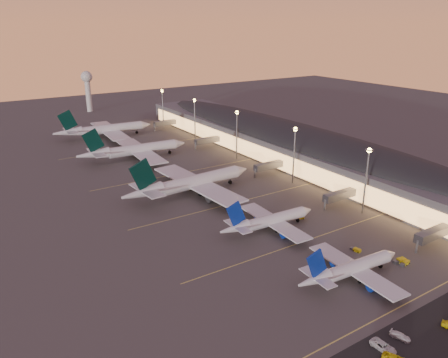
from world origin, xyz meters
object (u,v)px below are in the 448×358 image
at_px(airliner_wide_near, 190,183).
at_px(service_van_a, 383,346).
at_px(baggage_tug_a, 400,261).
at_px(airliner_wide_mid, 134,150).
at_px(airliner_narrow_south, 350,269).
at_px(airliner_narrow_north, 268,221).
at_px(service_van_c, 400,336).
at_px(baggage_tug_b, 405,263).
at_px(baggage_tug_c, 300,217).
at_px(baggage_tug_d, 356,250).
at_px(airliner_wide_far, 104,130).
at_px(radar_tower, 87,84).

relative_size(airliner_wide_near, service_van_a, 10.30).
bearing_deg(airliner_wide_near, baggage_tug_a, -76.49).
relative_size(airliner_wide_near, airliner_wide_mid, 1.04).
height_order(airliner_narrow_south, airliner_narrow_north, airliner_narrow_north).
relative_size(airliner_wide_mid, service_van_c, 12.77).
xyz_separation_m(baggage_tug_b, baggage_tug_c, (-4.34, 41.95, -0.01)).
bearing_deg(baggage_tug_a, airliner_narrow_north, 126.32).
xyz_separation_m(airliner_wide_near, baggage_tug_d, (20.68, -71.84, -4.62)).
xyz_separation_m(airliner_wide_far, baggage_tug_b, (25.22, -201.08, -4.56)).
bearing_deg(airliner_narrow_south, airliner_wide_near, 97.84).
bearing_deg(airliner_wide_mid, airliner_narrow_north, -83.11).
relative_size(airliner_narrow_south, baggage_tug_c, 9.85).
distance_m(airliner_wide_near, airliner_wide_mid, 61.28).
relative_size(airliner_narrow_south, airliner_wide_mid, 0.62).
height_order(airliner_narrow_north, baggage_tug_b, airliner_narrow_north).
height_order(airliner_wide_near, baggage_tug_b, airliner_wide_near).
height_order(airliner_narrow_north, airliner_wide_mid, airliner_wide_mid).
distance_m(baggage_tug_b, baggage_tug_c, 42.17).
xyz_separation_m(baggage_tug_c, service_van_a, (-31.55, -62.10, 0.35)).
distance_m(airliner_wide_mid, baggage_tug_c, 107.42).
bearing_deg(airliner_wide_far, baggage_tug_a, -79.24).
distance_m(service_van_a, service_van_c, 6.35).
distance_m(baggage_tug_b, service_van_c, 35.64).
height_order(airliner_wide_mid, service_van_a, airliner_wide_mid).
bearing_deg(airliner_narrow_north, baggage_tug_d, -59.59).
height_order(airliner_wide_far, service_van_a, airliner_wide_far).
bearing_deg(baggage_tug_a, service_van_a, -139.55).
xyz_separation_m(airliner_wide_near, service_van_a, (-9.21, -105.69, -4.25)).
bearing_deg(service_van_c, airliner_narrow_north, 63.24).
distance_m(airliner_wide_near, radar_tower, 208.62).
bearing_deg(baggage_tug_b, airliner_wide_near, 98.50).
distance_m(airliner_narrow_north, airliner_wide_far, 160.51).
relative_size(radar_tower, service_van_c, 6.99).
relative_size(airliner_wide_far, baggage_tug_b, 16.06).
bearing_deg(airliner_wide_far, baggage_tug_d, -80.54).
height_order(airliner_narrow_north, airliner_wide_far, airliner_wide_far).
xyz_separation_m(airliner_wide_mid, baggage_tug_a, (27.01, -145.17, -4.34)).
xyz_separation_m(radar_tower, baggage_tug_a, (6.63, -290.89, -21.32)).
xyz_separation_m(airliner_narrow_south, baggage_tug_a, (20.28, -1.87, -2.83)).
height_order(baggage_tug_d, service_van_a, service_van_a).
xyz_separation_m(airliner_wide_near, baggage_tug_b, (26.68, -85.54, -4.59)).
bearing_deg(airliner_wide_near, baggage_tug_c, -66.88).
bearing_deg(baggage_tug_b, service_van_a, -159.51).
distance_m(baggage_tug_b, service_van_a, 41.16).
height_order(airliner_wide_near, baggage_tug_d, airliner_wide_near).
distance_m(baggage_tug_a, service_van_a, 41.83).
bearing_deg(baggage_tug_b, airliner_wide_far, 88.33).
bearing_deg(airliner_wide_near, service_van_c, -95.57).
relative_size(radar_tower, baggage_tug_c, 8.74).
height_order(baggage_tug_d, service_van_c, service_van_c).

